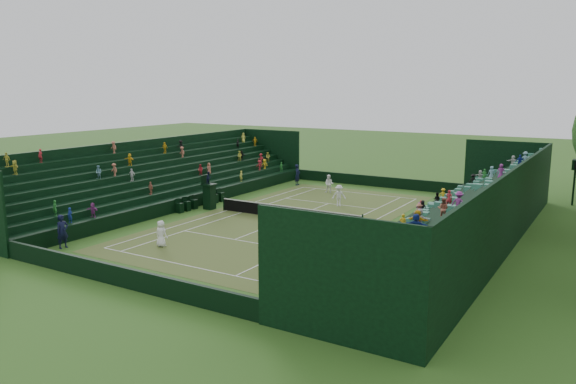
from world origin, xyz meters
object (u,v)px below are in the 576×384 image
(player_far_west, at_px, (329,184))
(player_far_east, at_px, (339,196))
(player_near_east, at_px, (271,226))
(player_near_west, at_px, (161,234))
(tennis_net, at_px, (288,212))
(umpire_chair, at_px, (209,193))

(player_far_west, height_order, player_far_east, player_far_east)
(player_far_east, bearing_deg, player_near_east, -120.72)
(player_far_west, relative_size, player_far_east, 0.96)
(player_near_west, height_order, player_far_east, player_far_east)
(tennis_net, bearing_deg, player_far_east, 79.51)
(umpire_chair, xyz_separation_m, player_near_west, (4.21, -9.67, -0.47))
(player_near_east, bearing_deg, tennis_net, -78.14)
(player_near_east, distance_m, player_far_west, 16.29)
(umpire_chair, xyz_separation_m, player_far_west, (4.89, 10.83, -0.44))
(player_near_west, xyz_separation_m, player_near_east, (4.70, 4.71, 0.09))
(player_far_west, bearing_deg, umpire_chair, -126.03)
(tennis_net, distance_m, player_far_east, 6.10)
(umpire_chair, relative_size, player_far_east, 1.73)
(player_far_east, bearing_deg, player_near_west, -138.58)
(player_near_west, xyz_separation_m, player_far_east, (3.94, 15.85, 0.06))
(player_near_west, relative_size, player_near_east, 0.90)
(tennis_net, bearing_deg, player_far_west, 101.41)
(player_near_west, distance_m, player_near_east, 6.65)
(player_near_east, bearing_deg, player_far_west, -83.81)
(player_near_east, bearing_deg, player_far_east, -94.18)
(player_near_east, relative_size, player_far_east, 1.04)
(tennis_net, bearing_deg, umpire_chair, -178.50)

